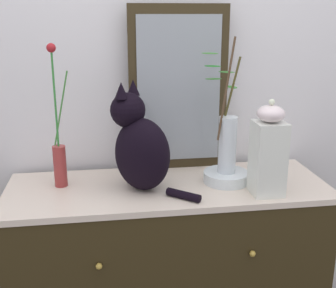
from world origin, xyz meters
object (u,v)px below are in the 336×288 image
object	(u,v)px
mirror_leaning	(178,89)
vase_slim_green	(59,153)
bowl_porcelain	(226,177)
cat_sitting	(140,146)
sideboard	(168,281)
jar_lidded_porcelain	(268,152)
vase_glass_clear	(227,139)

from	to	relation	value
mirror_leaning	vase_slim_green	distance (m)	0.59
bowl_porcelain	cat_sitting	bearing A→B (deg)	-177.71
sideboard	vase_slim_green	xyz separation A→B (m)	(-0.44, 0.06, 0.61)
vase_slim_green	jar_lidded_porcelain	xyz separation A→B (m)	(0.81, -0.20, 0.03)
mirror_leaning	cat_sitting	xyz separation A→B (m)	(-0.20, -0.23, -0.18)
cat_sitting	jar_lidded_porcelain	xyz separation A→B (m)	(0.49, -0.12, -0.01)
cat_sitting	vase_glass_clear	size ratio (longest dim) A/B	0.79
bowl_porcelain	vase_glass_clear	distance (m)	0.17
mirror_leaning	vase_glass_clear	distance (m)	0.33
cat_sitting	vase_slim_green	xyz separation A→B (m)	(-0.32, 0.08, -0.04)
vase_glass_clear	jar_lidded_porcelain	distance (m)	0.19
vase_slim_green	bowl_porcelain	distance (m)	0.70
vase_slim_green	jar_lidded_porcelain	distance (m)	0.84
sideboard	vase_slim_green	size ratio (longest dim) A/B	2.30
sideboard	bowl_porcelain	distance (m)	0.55
bowl_porcelain	jar_lidded_porcelain	xyz separation A→B (m)	(0.12, -0.14, 0.15)
vase_slim_green	jar_lidded_porcelain	bearing A→B (deg)	-14.00
sideboard	bowl_porcelain	bearing A→B (deg)	-0.49
mirror_leaning	vase_slim_green	world-z (taller)	mirror_leaning
sideboard	mirror_leaning	world-z (taller)	mirror_leaning
sideboard	jar_lidded_porcelain	xyz separation A→B (m)	(0.37, -0.14, 0.64)
bowl_porcelain	vase_glass_clear	size ratio (longest dim) A/B	0.34
cat_sitting	bowl_porcelain	xyz separation A→B (m)	(0.37, 0.01, -0.16)
cat_sitting	bowl_porcelain	distance (m)	0.40
vase_glass_clear	jar_lidded_porcelain	world-z (taller)	vase_glass_clear
sideboard	bowl_porcelain	world-z (taller)	bowl_porcelain
sideboard	jar_lidded_porcelain	bearing A→B (deg)	-20.75
mirror_leaning	sideboard	bearing A→B (deg)	-110.16
sideboard	mirror_leaning	distance (m)	0.86
sideboard	vase_glass_clear	size ratio (longest dim) A/B	2.40
sideboard	jar_lidded_porcelain	distance (m)	0.75
sideboard	cat_sitting	world-z (taller)	cat_sitting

